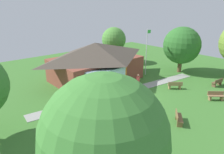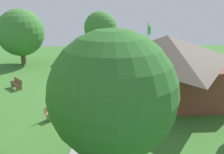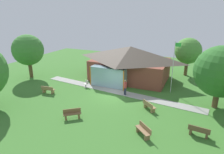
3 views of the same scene
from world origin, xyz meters
The scene contains 12 objects.
ground_plane centered at (0.00, 0.00, 0.00)m, with size 44.00×44.00×0.00m, color #3D752D.
pavilion centered at (-0.02, 6.07, 2.28)m, with size 10.62×8.10×4.40m.
footpath centered at (0.00, 1.19, 0.01)m, with size 19.51×1.30×0.03m, color #999993.
flagpole centered at (5.85, 3.54, 3.17)m, with size 0.64×0.08×5.75m.
bench_front_center centered at (-1.02, -5.76, 0.40)m, with size 1.44×1.29×0.84m.
bench_mid_right centered at (4.60, -1.65, 0.40)m, with size 1.42×1.32×0.84m.
bench_mid_left centered at (-6.65, -2.29, 0.40)m, with size 1.54×0.62×0.84m.
patio_chair_west centered at (-3.72, 1.02, 0.42)m, with size 0.53×0.53×0.86m.
visitor_on_path centered at (1.39, 0.69, 1.02)m, with size 0.34×0.34×1.74m.
tree_west_hedge centered at (-12.68, 1.26, 3.80)m, with size 4.10×4.10×5.87m.
tree_east_hedge centered at (10.20, 1.47, 3.53)m, with size 4.71×4.71×5.90m.
tree_lawn_corner centered at (-9.60, -7.64, 3.60)m, with size 5.18×5.18×6.20m.
Camera 2 is at (18.48, 0.99, 6.64)m, focal length 39.43 mm.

